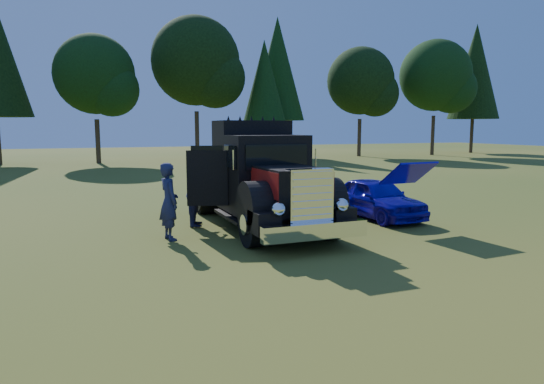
{
  "coord_description": "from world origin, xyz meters",
  "views": [
    {
      "loc": [
        -5.38,
        -10.88,
        2.81
      ],
      "look_at": [
        -0.68,
        0.96,
        1.1
      ],
      "focal_mm": 32.0,
      "sensor_mm": 36.0,
      "label": 1
    }
  ],
  "objects_px": {
    "spectator_near": "(169,202)",
    "spectator_far": "(199,193)",
    "diamond_t_truck": "(262,182)",
    "hotrod_coupe": "(376,198)"
  },
  "relations": [
    {
      "from": "spectator_near",
      "to": "hotrod_coupe",
      "type": "bearing_deg",
      "value": -94.37
    },
    {
      "from": "diamond_t_truck",
      "to": "hotrod_coupe",
      "type": "distance_m",
      "value": 3.85
    },
    {
      "from": "spectator_near",
      "to": "diamond_t_truck",
      "type": "bearing_deg",
      "value": -87.27
    },
    {
      "from": "hotrod_coupe",
      "to": "spectator_near",
      "type": "xyz_separation_m",
      "value": [
        -6.49,
        -0.59,
        0.34
      ]
    },
    {
      "from": "spectator_near",
      "to": "spectator_far",
      "type": "bearing_deg",
      "value": -45.93
    },
    {
      "from": "spectator_near",
      "to": "spectator_far",
      "type": "relative_size",
      "value": 1.02
    },
    {
      "from": "hotrod_coupe",
      "to": "spectator_far",
      "type": "bearing_deg",
      "value": 170.49
    },
    {
      "from": "diamond_t_truck",
      "to": "hotrod_coupe",
      "type": "bearing_deg",
      "value": 0.04
    },
    {
      "from": "hotrod_coupe",
      "to": "spectator_far",
      "type": "height_order",
      "value": "spectator_far"
    },
    {
      "from": "diamond_t_truck",
      "to": "spectator_near",
      "type": "height_order",
      "value": "diamond_t_truck"
    }
  ]
}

